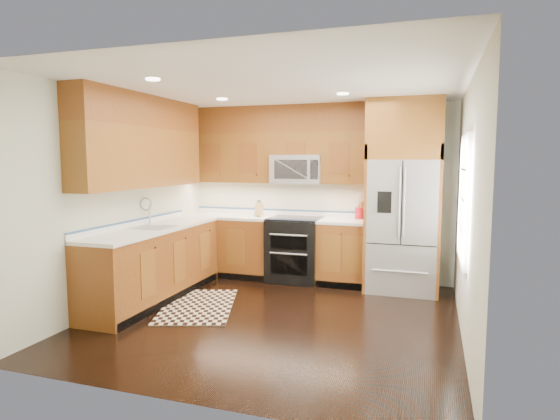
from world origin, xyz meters
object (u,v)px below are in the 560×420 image
(rug, at_px, (198,306))
(utensil_crock, at_px, (359,211))
(knife_block, at_px, (259,210))
(refrigerator, at_px, (404,196))
(range, at_px, (295,250))

(rug, bearing_deg, utensil_crock, 28.43)
(knife_block, bearing_deg, refrigerator, -2.53)
(rug, relative_size, utensil_crock, 4.00)
(range, xyz_separation_m, refrigerator, (1.55, -0.04, 0.83))
(range, height_order, rug, range)
(refrigerator, height_order, knife_block, refrigerator)
(refrigerator, distance_m, knife_block, 2.16)
(range, distance_m, utensil_crock, 1.11)
(range, relative_size, rug, 0.68)
(range, distance_m, rug, 1.81)
(range, bearing_deg, utensil_crock, 13.41)
(range, bearing_deg, rug, -116.67)
(refrigerator, xyz_separation_m, rug, (-2.34, -1.53, -1.30))
(range, relative_size, utensil_crock, 2.70)
(knife_block, bearing_deg, range, -5.50)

